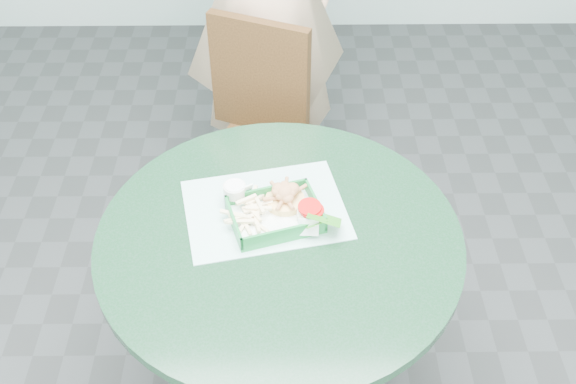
{
  "coord_description": "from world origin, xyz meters",
  "views": [
    {
      "loc": [
        0.01,
        -1.23,
        2.07
      ],
      "look_at": [
        0.02,
        0.1,
        0.83
      ],
      "focal_mm": 42.0,
      "sensor_mm": 36.0,
      "label": 1
    }
  ],
  "objects_px": {
    "cafe_table": "(280,280)",
    "dining_chair": "(261,129)",
    "crab_sandwich": "(290,202)",
    "sauce_ramekin": "(245,187)",
    "food_basket": "(275,222)"
  },
  "relations": [
    {
      "from": "dining_chair",
      "to": "sauce_ramekin",
      "type": "bearing_deg",
      "value": -69.8
    },
    {
      "from": "crab_sandwich",
      "to": "sauce_ramekin",
      "type": "height_order",
      "value": "crab_sandwich"
    },
    {
      "from": "food_basket",
      "to": "sauce_ramekin",
      "type": "relative_size",
      "value": 3.75
    },
    {
      "from": "cafe_table",
      "to": "food_basket",
      "type": "bearing_deg",
      "value": 102.01
    },
    {
      "from": "sauce_ramekin",
      "to": "dining_chair",
      "type": "bearing_deg",
      "value": 87.72
    },
    {
      "from": "sauce_ramekin",
      "to": "food_basket",
      "type": "bearing_deg",
      "value": -50.24
    },
    {
      "from": "cafe_table",
      "to": "food_basket",
      "type": "relative_size",
      "value": 4.14
    },
    {
      "from": "sauce_ramekin",
      "to": "crab_sandwich",
      "type": "bearing_deg",
      "value": -24.89
    },
    {
      "from": "cafe_table",
      "to": "food_basket",
      "type": "distance_m",
      "value": 0.19
    },
    {
      "from": "dining_chair",
      "to": "sauce_ramekin",
      "type": "relative_size",
      "value": 14.78
    },
    {
      "from": "cafe_table",
      "to": "sauce_ramekin",
      "type": "relative_size",
      "value": 15.54
    },
    {
      "from": "cafe_table",
      "to": "crab_sandwich",
      "type": "bearing_deg",
      "value": 71.51
    },
    {
      "from": "cafe_table",
      "to": "dining_chair",
      "type": "relative_size",
      "value": 1.05
    },
    {
      "from": "food_basket",
      "to": "crab_sandwich",
      "type": "relative_size",
      "value": 2.19
    },
    {
      "from": "dining_chair",
      "to": "crab_sandwich",
      "type": "relative_size",
      "value": 8.64
    }
  ]
}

